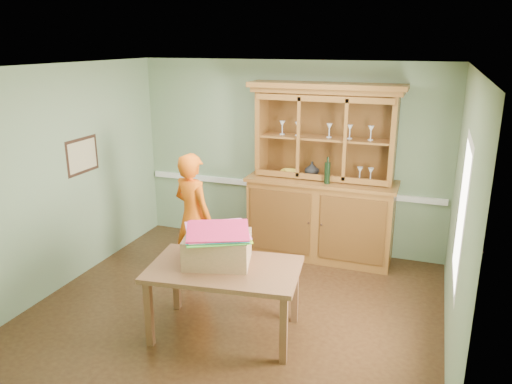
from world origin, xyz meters
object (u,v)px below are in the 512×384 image
at_px(cardboard_box, 218,249).
at_px(dining_table, 224,275).
at_px(china_hutch, 321,199).
at_px(person, 193,217).

bearing_deg(cardboard_box, dining_table, -35.21).
relative_size(china_hutch, cardboard_box, 3.73).
xyz_separation_m(dining_table, person, (-0.88, 1.07, 0.16)).
height_order(cardboard_box, person, person).
bearing_deg(person, dining_table, 151.30).
height_order(china_hutch, dining_table, china_hutch).
relative_size(dining_table, cardboard_box, 2.49).
distance_m(china_hutch, person, 1.82).
bearing_deg(china_hutch, person, -138.54).
bearing_deg(dining_table, cardboard_box, 137.38).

